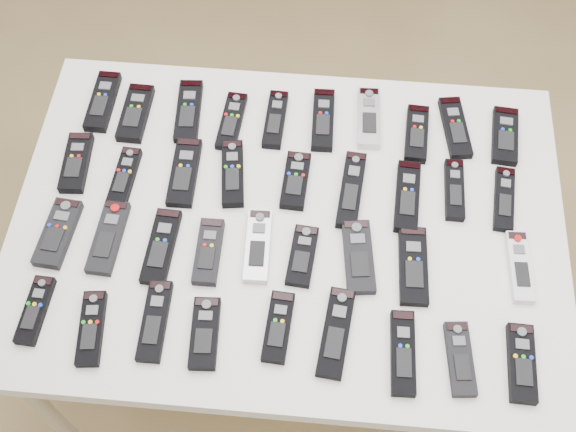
# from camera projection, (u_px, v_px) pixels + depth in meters

# --- Properties ---
(ground) EXTENTS (4.00, 4.00, 0.00)m
(ground) POSITION_uv_depth(u_px,v_px,m) (286.00, 312.00, 2.36)
(ground) COLOR olive
(ground) RESTS_ON ground
(table) EXTENTS (1.25, 0.88, 0.78)m
(table) POSITION_uv_depth(u_px,v_px,m) (288.00, 233.00, 1.68)
(table) COLOR white
(table) RESTS_ON ground
(remote_0) EXTENTS (0.06, 0.18, 0.02)m
(remote_0) POSITION_uv_depth(u_px,v_px,m) (103.00, 101.00, 1.80)
(remote_0) COLOR black
(remote_0) RESTS_ON table
(remote_1) EXTENTS (0.06, 0.17, 0.02)m
(remote_1) POSITION_uv_depth(u_px,v_px,m) (135.00, 113.00, 1.78)
(remote_1) COLOR black
(remote_1) RESTS_ON table
(remote_2) EXTENTS (0.07, 0.19, 0.02)m
(remote_2) POSITION_uv_depth(u_px,v_px,m) (189.00, 111.00, 1.78)
(remote_2) COLOR black
(remote_2) RESTS_ON table
(remote_3) EXTENTS (0.06, 0.17, 0.02)m
(remote_3) POSITION_uv_depth(u_px,v_px,m) (232.00, 121.00, 1.77)
(remote_3) COLOR black
(remote_3) RESTS_ON table
(remote_4) EXTENTS (0.05, 0.17, 0.02)m
(remote_4) POSITION_uv_depth(u_px,v_px,m) (275.00, 120.00, 1.77)
(remote_4) COLOR black
(remote_4) RESTS_ON table
(remote_5) EXTENTS (0.06, 0.18, 0.02)m
(remote_5) POSITION_uv_depth(u_px,v_px,m) (323.00, 120.00, 1.77)
(remote_5) COLOR black
(remote_5) RESTS_ON table
(remote_6) EXTENTS (0.06, 0.18, 0.02)m
(remote_6) POSITION_uv_depth(u_px,v_px,m) (369.00, 118.00, 1.77)
(remote_6) COLOR #B7B7BC
(remote_6) RESTS_ON table
(remote_7) EXTENTS (0.06, 0.16, 0.02)m
(remote_7) POSITION_uv_depth(u_px,v_px,m) (417.00, 134.00, 1.74)
(remote_7) COLOR black
(remote_7) RESTS_ON table
(remote_8) EXTENTS (0.08, 0.18, 0.02)m
(remote_8) POSITION_uv_depth(u_px,v_px,m) (455.00, 128.00, 1.76)
(remote_8) COLOR black
(remote_8) RESTS_ON table
(remote_9) EXTENTS (0.07, 0.17, 0.02)m
(remote_9) POSITION_uv_depth(u_px,v_px,m) (505.00, 136.00, 1.74)
(remote_9) COLOR black
(remote_9) RESTS_ON table
(remote_10) EXTENTS (0.07, 0.16, 0.02)m
(remote_10) POSITION_uv_depth(u_px,v_px,m) (76.00, 163.00, 1.70)
(remote_10) COLOR black
(remote_10) RESTS_ON table
(remote_11) EXTENTS (0.05, 0.16, 0.02)m
(remote_11) POSITION_uv_depth(u_px,v_px,m) (124.00, 177.00, 1.68)
(remote_11) COLOR black
(remote_11) RESTS_ON table
(remote_12) EXTENTS (0.06, 0.19, 0.02)m
(remote_12) POSITION_uv_depth(u_px,v_px,m) (184.00, 172.00, 1.69)
(remote_12) COLOR black
(remote_12) RESTS_ON table
(remote_13) EXTENTS (0.07, 0.18, 0.02)m
(remote_13) POSITION_uv_depth(u_px,v_px,m) (233.00, 174.00, 1.68)
(remote_13) COLOR black
(remote_13) RESTS_ON table
(remote_14) EXTENTS (0.06, 0.15, 0.02)m
(remote_14) POSITION_uv_depth(u_px,v_px,m) (296.00, 181.00, 1.67)
(remote_14) COLOR black
(remote_14) RESTS_ON table
(remote_15) EXTENTS (0.06, 0.20, 0.02)m
(remote_15) POSITION_uv_depth(u_px,v_px,m) (351.00, 190.00, 1.66)
(remote_15) COLOR black
(remote_15) RESTS_ON table
(remote_16) EXTENTS (0.06, 0.19, 0.02)m
(remote_16) POSITION_uv_depth(u_px,v_px,m) (407.00, 197.00, 1.65)
(remote_16) COLOR black
(remote_16) RESTS_ON table
(remote_17) EXTENTS (0.04, 0.16, 0.02)m
(remote_17) POSITION_uv_depth(u_px,v_px,m) (454.00, 190.00, 1.66)
(remote_17) COLOR black
(remote_17) RESTS_ON table
(remote_18) EXTENTS (0.06, 0.17, 0.02)m
(remote_18) POSITION_uv_depth(u_px,v_px,m) (504.00, 199.00, 1.65)
(remote_18) COLOR black
(remote_18) RESTS_ON table
(remote_19) EXTENTS (0.08, 0.17, 0.02)m
(remote_19) POSITION_uv_depth(u_px,v_px,m) (58.00, 233.00, 1.60)
(remote_19) COLOR black
(remote_19) RESTS_ON table
(remote_20) EXTENTS (0.06, 0.18, 0.02)m
(remote_20) POSITION_uv_depth(u_px,v_px,m) (108.00, 237.00, 1.60)
(remote_20) COLOR black
(remote_20) RESTS_ON table
(remote_21) EXTENTS (0.06, 0.19, 0.02)m
(remote_21) POSITION_uv_depth(u_px,v_px,m) (161.00, 247.00, 1.59)
(remote_21) COLOR black
(remote_21) RESTS_ON table
(remote_22) EXTENTS (0.05, 0.16, 0.02)m
(remote_22) POSITION_uv_depth(u_px,v_px,m) (208.00, 252.00, 1.58)
(remote_22) COLOR black
(remote_22) RESTS_ON table
(remote_23) EXTENTS (0.06, 0.18, 0.02)m
(remote_23) POSITION_uv_depth(u_px,v_px,m) (258.00, 246.00, 1.59)
(remote_23) COLOR #B7B7BC
(remote_23) RESTS_ON table
(remote_24) EXTENTS (0.06, 0.15, 0.02)m
(remote_24) POSITION_uv_depth(u_px,v_px,m) (302.00, 256.00, 1.57)
(remote_24) COLOR black
(remote_24) RESTS_ON table
(remote_25) EXTENTS (0.08, 0.18, 0.02)m
(remote_25) POSITION_uv_depth(u_px,v_px,m) (359.00, 257.00, 1.57)
(remote_25) COLOR black
(remote_25) RESTS_ON table
(remote_26) EXTENTS (0.07, 0.19, 0.02)m
(remote_26) POSITION_uv_depth(u_px,v_px,m) (413.00, 266.00, 1.56)
(remote_26) COLOR black
(remote_26) RESTS_ON table
(remote_27) EXTENTS (0.05, 0.17, 0.02)m
(remote_27) POSITION_uv_depth(u_px,v_px,m) (520.00, 267.00, 1.56)
(remote_27) COLOR silver
(remote_27) RESTS_ON table
(remote_28) EXTENTS (0.05, 0.15, 0.02)m
(remote_28) POSITION_uv_depth(u_px,v_px,m) (35.00, 310.00, 1.51)
(remote_28) COLOR black
(remote_28) RESTS_ON table
(remote_29) EXTENTS (0.06, 0.17, 0.02)m
(remote_29) POSITION_uv_depth(u_px,v_px,m) (91.00, 328.00, 1.49)
(remote_29) COLOR black
(remote_29) RESTS_ON table
(remote_30) EXTENTS (0.05, 0.18, 0.02)m
(remote_30) POSITION_uv_depth(u_px,v_px,m) (155.00, 321.00, 1.49)
(remote_30) COLOR black
(remote_30) RESTS_ON table
(remote_31) EXTENTS (0.06, 0.16, 0.02)m
(remote_31) POSITION_uv_depth(u_px,v_px,m) (205.00, 333.00, 1.48)
(remote_31) COLOR black
(remote_31) RESTS_ON table
(remote_32) EXTENTS (0.06, 0.15, 0.02)m
(remote_32) POSITION_uv_depth(u_px,v_px,m) (278.00, 327.00, 1.49)
(remote_32) COLOR black
(remote_32) RESTS_ON table
(remote_33) EXTENTS (0.07, 0.20, 0.02)m
(remote_33) POSITION_uv_depth(u_px,v_px,m) (336.00, 333.00, 1.48)
(remote_33) COLOR black
(remote_33) RESTS_ON table
(remote_34) EXTENTS (0.05, 0.18, 0.02)m
(remote_34) POSITION_uv_depth(u_px,v_px,m) (403.00, 353.00, 1.46)
(remote_34) COLOR black
(remote_34) RESTS_ON table
(remote_35) EXTENTS (0.06, 0.16, 0.02)m
(remote_35) POSITION_uv_depth(u_px,v_px,m) (460.00, 359.00, 1.45)
(remote_35) COLOR black
(remote_35) RESTS_ON table
(remote_36) EXTENTS (0.06, 0.16, 0.02)m
(remote_36) POSITION_uv_depth(u_px,v_px,m) (522.00, 363.00, 1.45)
(remote_36) COLOR black
(remote_36) RESTS_ON table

